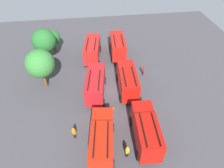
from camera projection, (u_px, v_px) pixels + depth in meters
ground_plane at (112, 91)px, 31.56m from camera, size 56.18×56.18×0.00m
fire_truck_0 at (146, 130)px, 23.49m from camera, size 7.33×3.10×3.88m
fire_truck_1 at (128, 80)px, 30.14m from camera, size 7.32×3.08×3.88m
fire_truck_2 at (118, 46)px, 37.55m from camera, size 7.34×3.12×3.88m
fire_truck_3 at (102, 139)px, 22.61m from camera, size 7.46×3.52×3.88m
fire_truck_4 at (95, 84)px, 29.55m from camera, size 7.48×3.60×3.88m
fire_truck_5 at (92, 49)px, 36.66m from camera, size 7.48×3.60×3.88m
firefighter_0 at (74, 133)px, 24.59m from camera, size 0.46×0.47×1.73m
firefighter_1 at (127, 152)px, 22.67m from camera, size 0.38×0.48×1.77m
firefighter_2 at (143, 70)px, 33.93m from camera, size 0.47×0.34×1.71m
tree_0 at (40, 64)px, 29.36m from camera, size 4.27×4.27×6.61m
tree_1 at (40, 65)px, 30.78m from camera, size 3.30×3.30×5.12m
tree_2 at (44, 41)px, 34.57m from camera, size 4.14×4.14×6.42m
tree_3 at (53, 38)px, 38.08m from camera, size 2.84×2.84×4.41m
traffic_cone_0 at (113, 107)px, 28.60m from camera, size 0.39×0.39×0.56m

